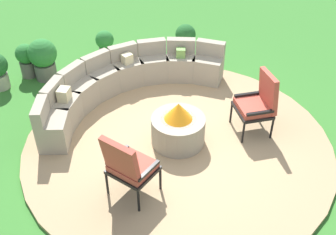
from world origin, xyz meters
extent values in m
plane|color=#387A2D|center=(0.00, 0.00, 0.00)|extent=(24.00, 24.00, 0.00)
cylinder|color=tan|center=(0.00, 0.00, 0.03)|extent=(4.94, 4.94, 0.06)
cylinder|color=#9E937F|center=(0.00, 0.00, 0.29)|extent=(0.85, 0.85, 0.46)
cylinder|color=black|center=(0.00, 0.00, 0.49)|extent=(0.56, 0.56, 0.06)
cone|color=orange|center=(0.00, 0.00, 0.66)|extent=(0.44, 0.44, 0.28)
cube|color=#9E937F|center=(1.85, 0.64, 0.31)|extent=(0.60, 0.66, 0.50)
cube|color=#9E937F|center=(1.98, 0.68, 0.70)|extent=(0.33, 0.57, 0.28)
cube|color=#9E937F|center=(1.60, 1.11, 0.31)|extent=(0.68, 0.70, 0.50)
cube|color=#9E937F|center=(1.72, 1.19, 0.70)|extent=(0.44, 0.54, 0.28)
cube|color=#9E937F|center=(1.24, 1.50, 0.31)|extent=(0.71, 0.69, 0.50)
cube|color=#9E937F|center=(1.34, 1.62, 0.70)|extent=(0.52, 0.47, 0.28)
cube|color=#9E937F|center=(0.79, 1.78, 0.31)|extent=(0.68, 0.63, 0.50)
cube|color=#9E937F|center=(0.85, 1.92, 0.70)|extent=(0.56, 0.37, 0.28)
cube|color=#9E937F|center=(0.28, 1.93, 0.31)|extent=(0.60, 0.52, 0.50)
cube|color=#9E937F|center=(0.30, 2.08, 0.70)|extent=(0.56, 0.24, 0.28)
cube|color=#9E937F|center=(-0.25, 1.93, 0.31)|extent=(0.60, 0.52, 0.50)
cube|color=#9E937F|center=(-0.27, 2.08, 0.70)|extent=(0.56, 0.23, 0.28)
cube|color=#9E937F|center=(-0.77, 1.79, 0.31)|extent=(0.68, 0.63, 0.50)
cube|color=#9E937F|center=(-0.83, 1.93, 0.70)|extent=(0.56, 0.36, 0.28)
cube|color=#9E937F|center=(-1.22, 1.52, 0.31)|extent=(0.71, 0.69, 0.50)
cube|color=#9E937F|center=(-1.32, 1.63, 0.70)|extent=(0.52, 0.47, 0.28)
cube|color=beige|center=(0.77, 1.74, 0.65)|extent=(0.21, 0.19, 0.18)
cube|color=beige|center=(-0.75, 1.75, 0.66)|extent=(0.27, 0.26, 0.21)
cube|color=#70A34C|center=(1.56, 1.08, 0.64)|extent=(0.22, 0.22, 0.17)
cylinder|color=black|center=(-1.00, 0.14, 0.25)|extent=(0.04, 0.04, 0.38)
cylinder|color=black|center=(-0.98, -0.41, 0.25)|extent=(0.04, 0.04, 0.38)
cylinder|color=black|center=(-1.49, 0.12, 0.25)|extent=(0.04, 0.04, 0.38)
cylinder|color=black|center=(-1.47, -0.43, 0.25)|extent=(0.04, 0.04, 0.38)
cube|color=black|center=(-1.24, -0.15, 0.47)|extent=(0.55, 0.61, 0.05)
cube|color=#B24738|center=(-1.24, -0.15, 0.54)|extent=(0.50, 0.56, 0.09)
cube|color=#B24738|center=(-1.46, -0.15, 0.80)|extent=(0.20, 0.55, 0.63)
cube|color=black|center=(-1.25, 0.12, 0.60)|extent=(0.45, 0.07, 0.04)
cube|color=black|center=(-1.23, -0.41, 0.60)|extent=(0.45, 0.07, 0.04)
cylinder|color=black|center=(0.61, -0.84, 0.25)|extent=(0.04, 0.04, 0.38)
cylinder|color=black|center=(0.96, -0.41, 0.25)|extent=(0.04, 0.04, 0.38)
cylinder|color=black|center=(0.98, -1.15, 0.25)|extent=(0.04, 0.04, 0.38)
cylinder|color=black|center=(1.33, -0.72, 0.25)|extent=(0.04, 0.04, 0.38)
cube|color=black|center=(0.97, -0.78, 0.47)|extent=(0.78, 0.79, 0.05)
cube|color=#B24738|center=(0.97, -0.78, 0.54)|extent=(0.72, 0.73, 0.09)
cube|color=#B24738|center=(1.14, -0.92, 0.80)|extent=(0.42, 0.52, 0.65)
cube|color=black|center=(0.80, -0.99, 0.60)|extent=(0.38, 0.32, 0.04)
cube|color=black|center=(1.14, -0.58, 0.60)|extent=(0.38, 0.32, 0.04)
cylinder|color=brown|center=(2.50, 1.63, 0.16)|extent=(0.34, 0.34, 0.32)
sphere|color=#236028|center=(2.50, 1.63, 0.50)|extent=(0.43, 0.43, 0.43)
cylinder|color=#605B56|center=(-0.10, 3.65, 0.16)|extent=(0.31, 0.31, 0.33)
sphere|color=#2D7A33|center=(-0.10, 3.65, 0.50)|extent=(0.39, 0.39, 0.39)
cylinder|color=#A89E8E|center=(-0.72, 3.75, 0.15)|extent=(0.36, 0.36, 0.29)
cylinder|color=#605B56|center=(0.05, 3.31, 0.16)|extent=(0.42, 0.42, 0.33)
sphere|color=#2D7A33|center=(0.05, 3.31, 0.56)|extent=(0.56, 0.56, 0.56)
cylinder|color=#A89E8E|center=(1.47, 3.04, 0.11)|extent=(0.28, 0.28, 0.21)
sphere|color=#2D7A33|center=(1.47, 3.04, 0.37)|extent=(0.39, 0.39, 0.39)
camera|label=1|loc=(-4.15, -2.96, 4.41)|focal=44.22mm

